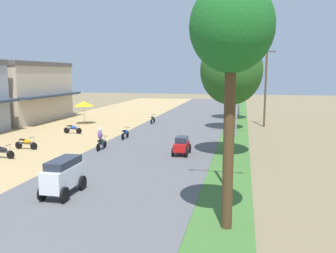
{
  "coord_description": "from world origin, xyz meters",
  "views": [
    {
      "loc": [
        6.35,
        -5.89,
        5.61
      ],
      "look_at": [
        0.46,
        21.47,
        1.35
      ],
      "focal_mm": 37.46,
      "sensor_mm": 36.0,
      "label": 1
    }
  ],
  "objects_px": {
    "parked_motorbike_fourth": "(26,143)",
    "utility_pole_near": "(266,86)",
    "streetlamp_mid": "(237,85)",
    "car_van_white": "(63,175)",
    "vendor_umbrella": "(84,104)",
    "streetlamp_far": "(239,84)",
    "median_tree_third": "(235,44)",
    "median_tree_fourth": "(237,58)",
    "parked_motorbike_third": "(2,151)",
    "median_tree_nearest": "(232,31)",
    "motorbike_ahead_third": "(101,139)",
    "streetlamp_farthest": "(240,81)",
    "median_tree_second": "(231,71)",
    "car_hatchback_red": "(182,145)",
    "motorbike_ahead_fourth": "(125,133)",
    "streetlamp_near": "(231,103)",
    "motorbike_ahead_fifth": "(153,119)",
    "parked_motorbike_fifth": "(73,128)"
  },
  "relations": [
    {
      "from": "parked_motorbike_fourth",
      "to": "utility_pole_near",
      "type": "distance_m",
      "value": 23.89
    },
    {
      "from": "streetlamp_mid",
      "to": "car_van_white",
      "type": "distance_m",
      "value": 18.74
    },
    {
      "from": "vendor_umbrella",
      "to": "streetlamp_far",
      "type": "height_order",
      "value": "streetlamp_far"
    },
    {
      "from": "vendor_umbrella",
      "to": "median_tree_third",
      "type": "xyz_separation_m",
      "value": [
        16.2,
        -2.1,
        5.96
      ]
    },
    {
      "from": "streetlamp_mid",
      "to": "car_van_white",
      "type": "bearing_deg",
      "value": -113.68
    },
    {
      "from": "vendor_umbrella",
      "to": "median_tree_fourth",
      "type": "xyz_separation_m",
      "value": [
        16.24,
        6.69,
        5.01
      ]
    },
    {
      "from": "vendor_umbrella",
      "to": "utility_pole_near",
      "type": "bearing_deg",
      "value": 7.29
    },
    {
      "from": "streetlamp_mid",
      "to": "parked_motorbike_third",
      "type": "bearing_deg",
      "value": -142.77
    },
    {
      "from": "median_tree_nearest",
      "to": "motorbike_ahead_third",
      "type": "xyz_separation_m",
      "value": [
        -9.59,
        11.24,
        -6.15
      ]
    },
    {
      "from": "utility_pole_near",
      "to": "motorbike_ahead_third",
      "type": "distance_m",
      "value": 19.38
    },
    {
      "from": "median_tree_fourth",
      "to": "streetlamp_farthest",
      "type": "relative_size",
      "value": 1.33
    },
    {
      "from": "parked_motorbike_fourth",
      "to": "median_tree_second",
      "type": "height_order",
      "value": "median_tree_second"
    },
    {
      "from": "car_hatchback_red",
      "to": "motorbike_ahead_fourth",
      "type": "bearing_deg",
      "value": 140.15
    },
    {
      "from": "utility_pole_near",
      "to": "motorbike_ahead_fourth",
      "type": "bearing_deg",
      "value": -139.99
    },
    {
      "from": "median_tree_third",
      "to": "streetlamp_near",
      "type": "distance_m",
      "value": 17.71
    },
    {
      "from": "streetlamp_far",
      "to": "median_tree_nearest",
      "type": "bearing_deg",
      "value": -89.84
    },
    {
      "from": "median_tree_nearest",
      "to": "median_tree_third",
      "type": "height_order",
      "value": "median_tree_third"
    },
    {
      "from": "median_tree_second",
      "to": "motorbike_ahead_third",
      "type": "relative_size",
      "value": 4.43
    },
    {
      "from": "streetlamp_far",
      "to": "vendor_umbrella",
      "type": "bearing_deg",
      "value": -144.76
    },
    {
      "from": "motorbike_ahead_third",
      "to": "car_hatchback_red",
      "type": "bearing_deg",
      "value": -2.43
    },
    {
      "from": "vendor_umbrella",
      "to": "utility_pole_near",
      "type": "height_order",
      "value": "utility_pole_near"
    },
    {
      "from": "streetlamp_mid",
      "to": "motorbike_ahead_third",
      "type": "distance_m",
      "value": 12.66
    },
    {
      "from": "median_tree_third",
      "to": "car_van_white",
      "type": "height_order",
      "value": "median_tree_third"
    },
    {
      "from": "median_tree_second",
      "to": "motorbike_ahead_fifth",
      "type": "xyz_separation_m",
      "value": [
        -8.97,
        14.11,
        -5.19
      ]
    },
    {
      "from": "vendor_umbrella",
      "to": "median_tree_second",
      "type": "xyz_separation_m",
      "value": [
        16.31,
        -12.17,
        3.46
      ]
    },
    {
      "from": "car_hatchback_red",
      "to": "motorbike_ahead_fifth",
      "type": "height_order",
      "value": "car_hatchback_red"
    },
    {
      "from": "parked_motorbike_fourth",
      "to": "median_tree_second",
      "type": "distance_m",
      "value": 15.6
    },
    {
      "from": "streetlamp_near",
      "to": "motorbike_ahead_fifth",
      "type": "distance_m",
      "value": 23.5
    },
    {
      "from": "vendor_umbrella",
      "to": "median_tree_third",
      "type": "relative_size",
      "value": 0.24
    },
    {
      "from": "median_tree_second",
      "to": "streetlamp_far",
      "type": "xyz_separation_m",
      "value": [
        0.27,
        23.88,
        -1.52
      ]
    },
    {
      "from": "vendor_umbrella",
      "to": "motorbike_ahead_third",
      "type": "height_order",
      "value": "vendor_umbrella"
    },
    {
      "from": "streetlamp_near",
      "to": "car_van_white",
      "type": "relative_size",
      "value": 3.01
    },
    {
      "from": "median_tree_third",
      "to": "streetlamp_farthest",
      "type": "relative_size",
      "value": 1.45
    },
    {
      "from": "streetlamp_farthest",
      "to": "utility_pole_near",
      "type": "bearing_deg",
      "value": -82.86
    },
    {
      "from": "streetlamp_near",
      "to": "streetlamp_far",
      "type": "distance_m",
      "value": 31.06
    },
    {
      "from": "streetlamp_far",
      "to": "motorbike_ahead_third",
      "type": "height_order",
      "value": "streetlamp_far"
    },
    {
      "from": "streetlamp_mid",
      "to": "car_hatchback_red",
      "type": "xyz_separation_m",
      "value": [
        -3.48,
        -7.73,
        -3.9
      ]
    },
    {
      "from": "motorbike_ahead_third",
      "to": "motorbike_ahead_fifth",
      "type": "relative_size",
      "value": 1.0
    },
    {
      "from": "median_tree_third",
      "to": "streetlamp_farthest",
      "type": "height_order",
      "value": "median_tree_third"
    },
    {
      "from": "streetlamp_near",
      "to": "motorbike_ahead_third",
      "type": "distance_m",
      "value": 12.42
    },
    {
      "from": "parked_motorbike_third",
      "to": "parked_motorbike_fourth",
      "type": "xyz_separation_m",
      "value": [
        -0.13,
        2.82,
        0.0
      ]
    },
    {
      "from": "vendor_umbrella",
      "to": "streetlamp_farthest",
      "type": "height_order",
      "value": "streetlamp_farthest"
    },
    {
      "from": "parked_motorbike_fourth",
      "to": "car_van_white",
      "type": "height_order",
      "value": "car_van_white"
    },
    {
      "from": "parked_motorbike_fifth",
      "to": "car_hatchback_red",
      "type": "relative_size",
      "value": 0.9
    },
    {
      "from": "utility_pole_near",
      "to": "motorbike_ahead_fifth",
      "type": "height_order",
      "value": "utility_pole_near"
    },
    {
      "from": "median_tree_second",
      "to": "streetlamp_farthest",
      "type": "bearing_deg",
      "value": 89.58
    },
    {
      "from": "median_tree_nearest",
      "to": "motorbike_ahead_third",
      "type": "relative_size",
      "value": 4.79
    },
    {
      "from": "streetlamp_farthest",
      "to": "motorbike_ahead_third",
      "type": "bearing_deg",
      "value": -104.44
    },
    {
      "from": "parked_motorbike_fourth",
      "to": "car_van_white",
      "type": "distance_m",
      "value": 11.31
    },
    {
      "from": "parked_motorbike_fifth",
      "to": "median_tree_fourth",
      "type": "height_order",
      "value": "median_tree_fourth"
    }
  ]
}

